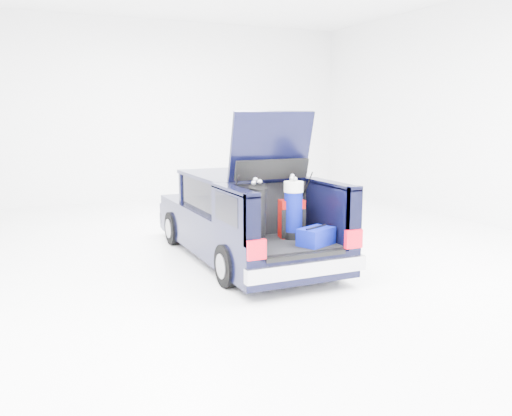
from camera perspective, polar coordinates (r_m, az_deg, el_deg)
name	(u,v)px	position (r m, az deg, el deg)	size (l,w,h in m)	color
ground	(244,258)	(9.30, -1.27, -5.26)	(14.00, 14.00, 0.00)	white
car	(241,218)	(9.24, -1.54, -1.08)	(1.87, 4.65, 2.47)	black
red_suitcase	(292,219)	(8.10, 3.79, -1.15)	(0.40, 0.30, 0.60)	#7A0604
black_golf_bag	(257,215)	(7.59, 0.09, -0.76)	(0.34, 0.43, 0.95)	black
blue_golf_bag	(293,209)	(8.01, 3.94, -0.15)	(0.34, 0.34, 0.96)	black
blue_duffel	(316,236)	(7.70, 6.33, -2.98)	(0.60, 0.51, 0.27)	#040B6E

